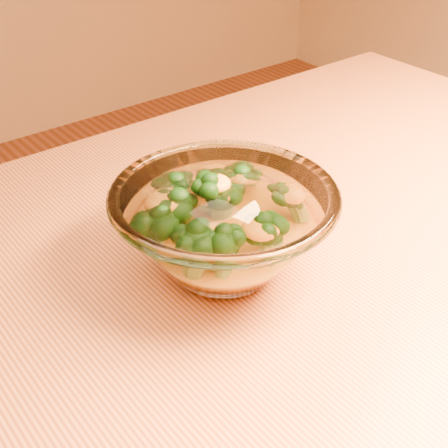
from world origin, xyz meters
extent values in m
cube|color=#D97C41|center=(0.00, 0.00, 0.73)|extent=(1.20, 0.80, 0.04)
cylinder|color=brown|center=(0.54, 0.34, 0.35)|extent=(0.06, 0.06, 0.71)
ellipsoid|color=white|center=(-0.02, 0.05, 0.76)|extent=(0.09, 0.09, 0.02)
torus|color=white|center=(-0.02, 0.05, 0.84)|extent=(0.21, 0.21, 0.01)
ellipsoid|color=orange|center=(-0.02, 0.05, 0.78)|extent=(0.12, 0.12, 0.03)
camera|label=1|loc=(-0.32, -0.33, 1.13)|focal=50.00mm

